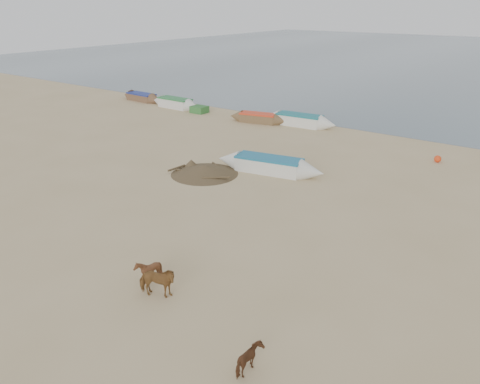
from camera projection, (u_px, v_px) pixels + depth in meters
name	position (u px, v px, depth m)	size (l,w,h in m)	color
ground	(184.00, 243.00, 19.76)	(140.00, 140.00, 0.00)	tan
cow_adult	(157.00, 282.00, 15.92)	(0.63, 1.39, 1.18)	brown
calf_front	(148.00, 271.00, 16.84)	(0.75, 0.84, 0.93)	#55301A
calf_right	(250.00, 360.00, 12.70)	(0.82, 0.70, 0.83)	brown
near_canoe	(269.00, 165.00, 27.75)	(6.71, 1.33, 0.93)	silver
debris_pile	(205.00, 170.00, 27.53)	(3.99, 3.99, 0.53)	brown
waterline_canoes	(327.00, 127.00, 36.32)	(54.23, 3.19, 0.95)	brown
beach_clutter	(412.00, 144.00, 32.48)	(45.91, 5.48, 0.64)	#337132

